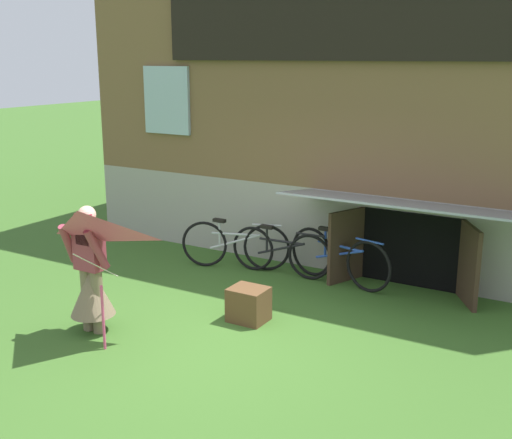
{
  "coord_description": "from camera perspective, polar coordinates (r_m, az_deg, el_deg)",
  "views": [
    {
      "loc": [
        3.87,
        -5.52,
        3.16
      ],
      "look_at": [
        0.02,
        1.03,
        1.21
      ],
      "focal_mm": 45.0,
      "sensor_mm": 36.0,
      "label": 1
    }
  ],
  "objects": [
    {
      "name": "log_house",
      "position": [
        11.86,
        11.59,
        11.53
      ],
      "size": [
        8.67,
        6.47,
        5.26
      ],
      "color": "#9E998E",
      "rests_on": "ground_plane"
    },
    {
      "name": "bicycle_black",
      "position": [
        9.47,
        2.21,
        -2.87
      ],
      "size": [
        1.6,
        0.14,
        0.73
      ],
      "rotation": [
        0.0,
        0.0,
        0.06
      ],
      "color": "black",
      "rests_on": "ground_plane"
    },
    {
      "name": "wooden_crate",
      "position": [
        7.9,
        -0.67,
        -7.56
      ],
      "size": [
        0.45,
        0.38,
        0.42
      ],
      "primitive_type": "cube",
      "color": "brown",
      "rests_on": "ground_plane"
    },
    {
      "name": "bicycle_silver",
      "position": [
        9.74,
        -1.88,
        -2.26
      ],
      "size": [
        1.61,
        0.59,
        0.77
      ],
      "rotation": [
        0.0,
        0.0,
        0.33
      ],
      "color": "black",
      "rests_on": "ground_plane"
    },
    {
      "name": "person",
      "position": [
        7.7,
        -14.47,
        -5.23
      ],
      "size": [
        0.6,
        0.52,
        1.52
      ],
      "rotation": [
        0.0,
        0.0,
        -0.01
      ],
      "color": "#7F6B51",
      "rests_on": "ground_plane"
    },
    {
      "name": "bicycle_blue",
      "position": [
        9.17,
        7.37,
        -3.39
      ],
      "size": [
        1.69,
        0.43,
        0.78
      ],
      "rotation": [
        0.0,
        0.0,
        -0.23
      ],
      "color": "black",
      "rests_on": "ground_plane"
    },
    {
      "name": "ground_plane",
      "position": [
        7.45,
        -4.24,
        -10.78
      ],
      "size": [
        60.0,
        60.0,
        0.0
      ],
      "primitive_type": "plane",
      "color": "#386023"
    },
    {
      "name": "kite",
      "position": [
        6.84,
        -15.36,
        -2.69
      ],
      "size": [
        1.1,
        1.13,
        1.49
      ],
      "color": "#E54C7F",
      "rests_on": "ground_plane"
    }
  ]
}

